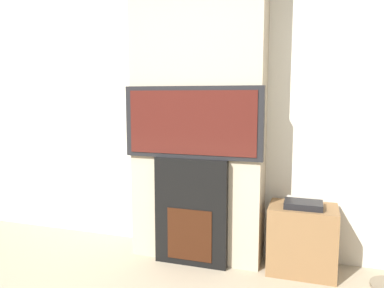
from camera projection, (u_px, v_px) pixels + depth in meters
wall_back at (205, 104)px, 3.41m from camera, size 6.00×0.06×2.70m
chimney_breast at (198, 104)px, 3.21m from camera, size 1.13×0.36×2.70m
fireplace at (192, 212)px, 3.16m from camera, size 0.62×0.15×0.91m
television at (192, 123)px, 3.06m from camera, size 1.17×0.07×0.59m
media_stand at (302, 238)px, 3.02m from camera, size 0.53×0.38×0.60m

